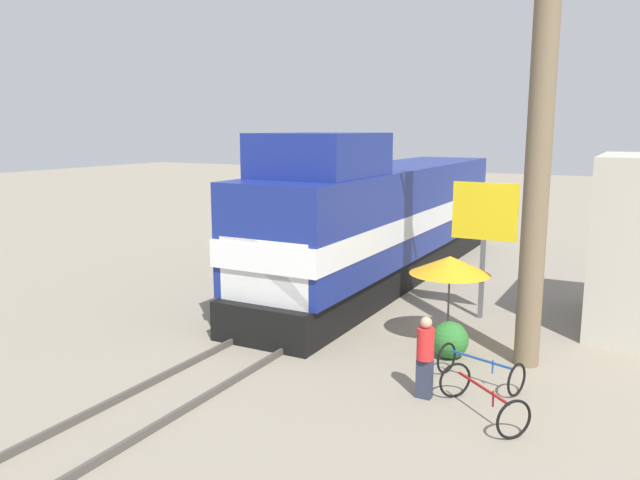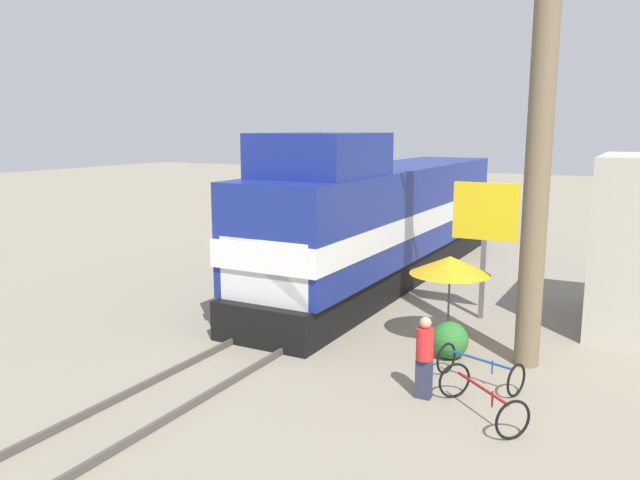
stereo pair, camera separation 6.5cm
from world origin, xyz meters
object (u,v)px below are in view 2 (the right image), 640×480
at_px(locomotive, 382,221).
at_px(bicycle, 482,398).
at_px(vendor_umbrella, 450,265).
at_px(person_bystander, 425,354).
at_px(utility_pole, 542,100).
at_px(billboard_sign, 485,220).
at_px(bicycle_spare, 480,368).

height_order(locomotive, bicycle, locomotive).
bearing_deg(locomotive, vendor_umbrella, -52.63).
bearing_deg(person_bystander, vendor_umbrella, 98.95).
xyz_separation_m(locomotive, utility_pole, (5.87, -5.59, 3.68)).
xyz_separation_m(billboard_sign, bicycle, (1.54, -6.08, -2.39)).
height_order(billboard_sign, bicycle, billboard_sign).
height_order(vendor_umbrella, bicycle, vendor_umbrella).
distance_m(utility_pole, bicycle_spare, 5.73).
bearing_deg(locomotive, person_bystander, -62.13).
height_order(locomotive, vendor_umbrella, locomotive).
bearing_deg(utility_pole, vendor_umbrella, 166.55).
relative_size(vendor_umbrella, person_bystander, 1.33).
bearing_deg(bicycle_spare, utility_pole, -3.97).
bearing_deg(locomotive, utility_pole, -43.62).
bearing_deg(bicycle_spare, locomotive, 53.87).
height_order(person_bystander, bicycle_spare, person_bystander).
distance_m(locomotive, bicycle_spare, 9.07).
height_order(billboard_sign, person_bystander, billboard_sign).
bearing_deg(bicycle_spare, billboard_sign, 31.71).
bearing_deg(vendor_umbrella, billboard_sign, 85.97).
distance_m(person_bystander, bicycle, 1.35).
distance_m(utility_pole, vendor_umbrella, 4.32).
relative_size(utility_pole, bicycle_spare, 6.33).
distance_m(utility_pole, person_bystander, 5.83).
relative_size(vendor_umbrella, billboard_sign, 0.58).
bearing_deg(billboard_sign, bicycle, -75.77).
bearing_deg(person_bystander, bicycle, -13.87).
xyz_separation_m(locomotive, vendor_umbrella, (3.91, -5.12, -0.14)).
height_order(utility_pole, vendor_umbrella, utility_pole).
height_order(locomotive, utility_pole, utility_pole).
relative_size(vendor_umbrella, bicycle_spare, 1.21).
bearing_deg(vendor_umbrella, locomotive, 127.37).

